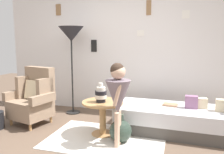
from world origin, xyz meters
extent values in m
plane|color=brown|center=(0.00, 0.00, 0.00)|extent=(12.00, 12.00, 0.00)
cube|color=silver|center=(0.00, 1.95, 1.30)|extent=(4.80, 0.10, 2.60)
cube|color=olive|center=(0.59, 1.90, 2.03)|extent=(0.09, 0.02, 0.27)
cube|color=#BDBDBD|center=(0.59, 1.89, 2.03)|extent=(0.07, 0.01, 0.21)
cube|color=white|center=(0.44, 1.90, 1.57)|extent=(0.14, 0.02, 0.11)
cube|color=beige|center=(0.44, 1.89, 1.57)|extent=(0.11, 0.01, 0.08)
cube|color=olive|center=(-1.28, 1.90, 2.06)|extent=(0.11, 0.02, 0.23)
cube|color=slate|center=(-1.28, 1.89, 2.06)|extent=(0.08, 0.01, 0.18)
cube|color=white|center=(1.25, 1.90, 1.89)|extent=(0.13, 0.02, 0.14)
cube|color=gray|center=(1.25, 1.89, 1.89)|extent=(0.10, 0.01, 0.11)
cube|color=black|center=(-0.51, 1.90, 1.32)|extent=(0.11, 0.02, 0.24)
cube|color=#B2B2AE|center=(-0.51, 1.89, 1.32)|extent=(0.09, 0.01, 0.19)
cube|color=silver|center=(0.19, 0.49, 0.01)|extent=(1.69, 1.15, 0.01)
cylinder|color=tan|center=(-1.53, 0.58, 0.06)|extent=(0.04, 0.04, 0.12)
cylinder|color=tan|center=(-1.07, 0.46, 0.06)|extent=(0.04, 0.04, 0.12)
cylinder|color=tan|center=(-1.42, 1.02, 0.06)|extent=(0.04, 0.04, 0.12)
cylinder|color=tan|center=(-0.96, 0.90, 0.06)|extent=(0.04, 0.04, 0.12)
cube|color=#8C725B|center=(-1.25, 0.74, 0.27)|extent=(0.72, 0.69, 0.30)
cube|color=#8C725B|center=(-1.19, 0.96, 0.70)|extent=(0.62, 0.29, 0.55)
cube|color=#8C725B|center=(-1.47, 0.90, 0.61)|extent=(0.15, 0.32, 0.39)
cube|color=#8C725B|center=(-0.97, 0.77, 0.61)|extent=(0.15, 0.32, 0.39)
cube|color=#8C725B|center=(-1.57, 0.80, 0.49)|extent=(0.21, 0.51, 0.14)
cube|color=#8C725B|center=(-0.93, 0.64, 0.49)|extent=(0.21, 0.51, 0.14)
cube|color=beige|center=(-1.22, 0.84, 0.58)|extent=(0.39, 0.25, 0.33)
cube|color=#4C4742|center=(1.19, 1.05, 0.09)|extent=(1.93, 0.88, 0.18)
cube|color=silver|center=(1.19, 1.05, 0.29)|extent=(1.93, 0.88, 0.22)
cube|color=beige|center=(1.82, 1.03, 0.49)|extent=(0.22, 0.14, 0.18)
cube|color=beige|center=(1.52, 1.12, 0.48)|extent=(0.18, 0.13, 0.16)
cube|color=gray|center=(1.38, 1.08, 0.50)|extent=(0.19, 0.12, 0.19)
cylinder|color=tan|center=(0.09, 0.64, 0.01)|extent=(0.34, 0.34, 0.02)
cylinder|color=tan|center=(0.09, 0.64, 0.26)|extent=(0.10, 0.10, 0.47)
cylinder|color=tan|center=(0.09, 0.64, 0.51)|extent=(0.62, 0.62, 0.03)
cylinder|color=black|center=(0.08, 0.60, 0.55)|extent=(0.14, 0.14, 0.06)
cylinder|color=silver|center=(0.08, 0.60, 0.61)|extent=(0.17, 0.17, 0.06)
cylinder|color=black|center=(0.08, 0.60, 0.66)|extent=(0.17, 0.17, 0.06)
cylinder|color=silver|center=(0.08, 0.60, 0.72)|extent=(0.14, 0.14, 0.06)
cylinder|color=silver|center=(0.08, 0.60, 0.78)|extent=(0.07, 0.07, 0.06)
cylinder|color=black|center=(-0.82, 1.52, 0.01)|extent=(0.28, 0.28, 0.02)
cylinder|color=black|center=(-0.82, 1.52, 0.82)|extent=(0.03, 0.03, 1.60)
cone|color=#232328|center=(-0.82, 1.52, 1.55)|extent=(0.48, 0.48, 0.28)
cylinder|color=#D8AD8E|center=(0.42, 0.27, 0.24)|extent=(0.07, 0.07, 0.49)
cylinder|color=#D8AD8E|center=(0.41, 0.37, 0.24)|extent=(0.07, 0.07, 0.49)
cone|color=slate|center=(0.41, 0.32, 0.68)|extent=(0.34, 0.34, 0.46)
cylinder|color=slate|center=(0.41, 0.32, 0.84)|extent=(0.17, 0.17, 0.18)
cylinder|color=#D8AD8E|center=(0.44, 0.20, 0.75)|extent=(0.13, 0.05, 0.31)
cylinder|color=#D8AD8E|center=(0.43, 0.44, 0.75)|extent=(0.13, 0.05, 0.31)
sphere|color=#D8AD8E|center=(0.41, 0.32, 1.02)|extent=(0.20, 0.20, 0.20)
sphere|color=#38281E|center=(0.40, 0.32, 1.05)|extent=(0.19, 0.19, 0.19)
cube|color=#A97D5C|center=(1.07, 1.13, 0.42)|extent=(0.24, 0.19, 0.03)
sphere|color=#2D3D33|center=(0.42, 0.46, 0.16)|extent=(0.32, 0.32, 0.32)
cylinder|color=#2D3D33|center=(0.42, 0.46, 0.36)|extent=(0.09, 0.09, 0.09)
camera|label=1|loc=(1.18, -2.59, 1.42)|focal=37.44mm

